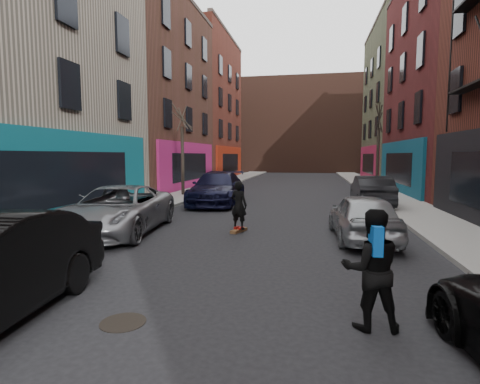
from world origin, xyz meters
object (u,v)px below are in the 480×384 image
at_px(pedestrian, 371,269).
at_px(tree_left_far, 182,142).
at_px(tree_right_far, 378,141).
at_px(skateboarder, 239,205).
at_px(parked_right_end, 371,191).
at_px(skateboard, 239,230).
at_px(parked_left_end, 217,188).
at_px(manhole, 123,322).
at_px(parked_right_far, 363,216).
at_px(parked_left_far, 117,210).

bearing_deg(pedestrian, tree_left_far, -67.72).
bearing_deg(tree_right_far, skateboarder, -113.48).
relative_size(tree_right_far, pedestrian, 3.79).
bearing_deg(parked_right_end, tree_left_far, -12.63).
height_order(tree_left_far, skateboard, tree_left_far).
bearing_deg(tree_left_far, parked_right_end, -12.57).
height_order(parked_left_end, skateboard, parked_left_end).
height_order(skateboard, manhole, skateboard).
bearing_deg(parked_left_end, skateboarder, -72.84).
xyz_separation_m(parked_right_far, manhole, (-4.34, -6.59, -0.71)).
relative_size(parked_right_end, pedestrian, 2.61).
distance_m(parked_right_end, pedestrian, 14.13).
height_order(tree_left_far, parked_left_end, tree_left_far).
relative_size(parked_right_end, manhole, 6.69).
relative_size(parked_right_far, manhole, 6.03).
xyz_separation_m(tree_left_far, parked_left_far, (1.60, -10.83, -2.60)).
relative_size(parked_right_end, skateboarder, 2.91).
bearing_deg(tree_right_far, tree_left_far, -154.18).
bearing_deg(tree_right_far, parked_right_far, -100.40).
height_order(skateboarder, manhole, skateboarder).
bearing_deg(tree_left_far, pedestrian, -61.89).
bearing_deg(parked_left_far, parked_left_end, 73.27).
bearing_deg(skateboard, skateboarder, -161.02).
bearing_deg(skateboarder, parked_right_far, -167.51).
bearing_deg(parked_left_far, skateboard, 6.96).
bearing_deg(parked_right_end, tree_right_far, -100.84).
bearing_deg(pedestrian, parked_right_far, -101.90).
distance_m(parked_right_end, skateboarder, 9.19).
relative_size(tree_left_far, skateboard, 8.12).
bearing_deg(manhole, parked_right_end, 68.45).
distance_m(tree_right_far, parked_left_far, 20.19).
bearing_deg(pedestrian, manhole, 2.49).
xyz_separation_m(parked_right_far, parked_right_end, (1.40, 7.94, 0.05)).
relative_size(parked_left_end, manhole, 8.26).
distance_m(tree_right_far, skateboarder, 17.54).
relative_size(parked_left_end, pedestrian, 3.22).
distance_m(parked_left_end, manhole, 14.00).
xyz_separation_m(tree_left_far, parked_right_end, (10.80, -2.41, -2.61)).
bearing_deg(parked_right_far, manhole, 53.38).
relative_size(tree_right_far, skateboard, 8.50).
xyz_separation_m(skateboarder, manhole, (-0.43, -7.03, -0.90)).
bearing_deg(skateboarder, tree_right_far, -94.50).
xyz_separation_m(skateboarder, pedestrian, (3.27, -6.49, -0.00)).
bearing_deg(parked_right_end, parked_right_far, 79.94).
relative_size(pedestrian, manhole, 2.56).
xyz_separation_m(tree_left_far, parked_right_far, (9.40, -10.35, -2.66)).
xyz_separation_m(parked_right_far, skateboard, (-3.91, 0.44, -0.67)).
bearing_deg(pedestrian, skateboard, -69.11).
relative_size(parked_right_far, skateboarder, 2.62).
height_order(parked_left_far, manhole, parked_left_far).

